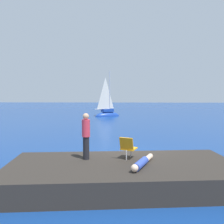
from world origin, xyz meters
TOP-DOWN VIEW (x-y plane):
  - ground_plane at (0.00, 0.00)m, footprint 160.00×160.00m
  - shore_ledge at (-0.29, -2.82)m, footprint 7.87×4.04m
  - boulder_seaward at (-3.17, -1.22)m, footprint 1.19×1.20m
  - boulder_inland at (-1.48, -1.09)m, footprint 1.41×1.57m
  - sailboat_near at (-2.44, 21.30)m, footprint 3.78×2.97m
  - person_sunbather at (0.32, -3.10)m, footprint 0.84×1.66m
  - person_standing at (-1.57, -2.41)m, footprint 0.28×0.28m
  - beach_chair at (-0.11, -2.33)m, footprint 0.67×0.73m

SIDE VIEW (x-z plane):
  - ground_plane at x=0.00m, z-range 0.00..0.00m
  - boulder_seaward at x=-3.17m, z-range -0.37..0.37m
  - boulder_inland at x=-1.48m, z-range -0.45..0.45m
  - shore_ledge at x=-0.29m, z-range 0.00..0.72m
  - sailboat_near at x=-2.44m, z-range -3.11..3.87m
  - person_sunbather at x=0.32m, z-range 0.71..0.96m
  - beach_chair at x=-0.11m, z-range 0.76..1.56m
  - person_standing at x=-1.57m, z-range 0.77..2.39m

